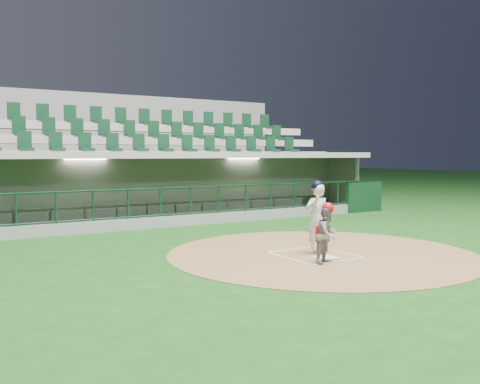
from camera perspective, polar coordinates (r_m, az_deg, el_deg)
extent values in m
plane|color=#134112|center=(12.69, 7.03, -6.53)|extent=(120.00, 120.00, 0.00)
cylinder|color=brown|center=(12.73, 8.66, -6.49)|extent=(7.20, 7.20, 0.01)
cube|color=white|center=(12.16, 9.13, -6.91)|extent=(0.43, 0.43, 0.02)
cube|color=white|center=(12.00, 5.14, -7.05)|extent=(0.05, 1.80, 0.01)
cube|color=silver|center=(12.95, 10.47, -6.28)|extent=(0.05, 1.80, 0.01)
cube|color=white|center=(13.11, 5.51, -6.10)|extent=(1.55, 0.05, 0.01)
cube|color=silver|center=(11.83, 10.58, -7.26)|extent=(1.55, 0.05, 0.01)
cube|color=slate|center=(19.11, -7.36, -4.65)|extent=(15.00, 3.00, 0.10)
cube|color=gray|center=(20.41, -9.27, -0.16)|extent=(15.00, 0.20, 2.70)
cube|color=#A29F8F|center=(20.28, -9.15, 0.52)|extent=(13.50, 0.04, 0.90)
cube|color=slate|center=(23.10, 9.76, 0.31)|extent=(0.20, 3.00, 2.70)
cube|color=#9D978E|center=(18.67, -7.12, 3.93)|extent=(15.40, 3.50, 0.20)
cube|color=gray|center=(17.63, -5.27, -3.06)|extent=(15.00, 0.15, 0.40)
cube|color=black|center=(17.51, -5.30, 2.06)|extent=(15.00, 0.01, 0.95)
cube|color=brown|center=(20.02, -8.63, -3.47)|extent=(12.75, 0.40, 0.45)
cube|color=white|center=(17.85, -16.23, 3.38)|extent=(1.30, 0.35, 0.04)
cube|color=white|center=(20.33, 0.29, 3.60)|extent=(1.30, 0.35, 0.04)
cube|color=black|center=(22.17, 13.09, -0.54)|extent=(1.80, 0.18, 1.20)
imported|color=maroon|center=(18.45, -22.60, -2.36)|extent=(1.17, 0.73, 1.73)
imported|color=maroon|center=(19.10, -12.84, -2.18)|extent=(0.98, 0.54, 1.58)
imported|color=#AF121A|center=(20.67, -4.12, -1.55)|extent=(0.91, 0.72, 1.63)
imported|color=#A41119|center=(22.46, 3.78, -0.80)|extent=(1.81, 0.83, 1.88)
cube|color=slate|center=(21.92, -10.96, 0.89)|extent=(17.00, 6.50, 2.50)
cube|color=gray|center=(20.50, -9.48, 3.91)|extent=(16.60, 0.95, 0.30)
cube|color=gray|center=(21.38, -10.48, 5.37)|extent=(16.60, 0.95, 0.30)
cube|color=#9D978E|center=(22.29, -11.41, 6.72)|extent=(16.60, 0.95, 0.30)
cube|color=slate|center=(25.04, -13.77, 4.37)|extent=(17.00, 0.25, 5.05)
imported|color=silver|center=(12.57, 8.21, -2.83)|extent=(0.66, 0.49, 1.63)
sphere|color=black|center=(12.50, 8.24, 0.61)|extent=(0.28, 0.28, 0.28)
cylinder|color=tan|center=(12.17, 8.09, -1.05)|extent=(0.58, 0.79, 0.39)
imported|color=gray|center=(11.51, 9.31, -4.51)|extent=(0.71, 0.63, 1.22)
sphere|color=#A91212|center=(11.44, 9.34, -1.74)|extent=(0.26, 0.26, 0.26)
cube|color=#AD121F|center=(11.62, 8.82, -4.43)|extent=(0.32, 0.10, 0.35)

